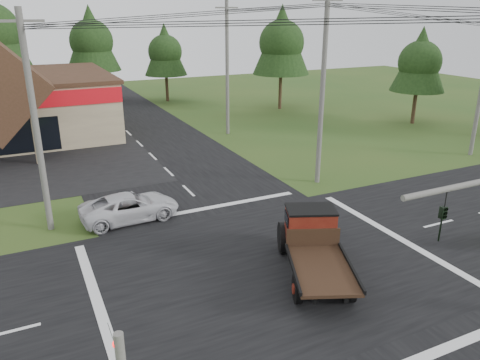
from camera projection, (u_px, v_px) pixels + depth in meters
ground at (267, 267)px, 19.93m from camera, size 120.00×120.00×0.00m
road_ns at (267, 267)px, 19.93m from camera, size 12.00×120.00×0.02m
road_ew at (267, 267)px, 19.93m from camera, size 120.00×12.00×0.02m
utility_pole_nw at (35, 124)px, 21.66m from camera, size 2.00×0.30×10.50m
utility_pole_ne at (322, 89)px, 27.98m from camera, size 2.00×0.30×11.50m
utility_pole_n at (227, 68)px, 39.91m from camera, size 2.00×0.30×11.20m
tree_row_d at (91, 39)px, 53.09m from camera, size 6.16×6.16×11.11m
tree_row_e at (165, 50)px, 55.10m from camera, size 5.04×5.04×9.09m
tree_side_ne at (282, 41)px, 50.21m from camera, size 6.16×6.16×11.11m
tree_side_e_near at (420, 60)px, 43.72m from camera, size 5.04×5.04×9.09m
antique_flatbed_truck at (315, 248)px, 18.86m from camera, size 4.51×6.52×2.55m
white_pickup at (130, 207)px, 24.32m from camera, size 5.18×2.60×1.41m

